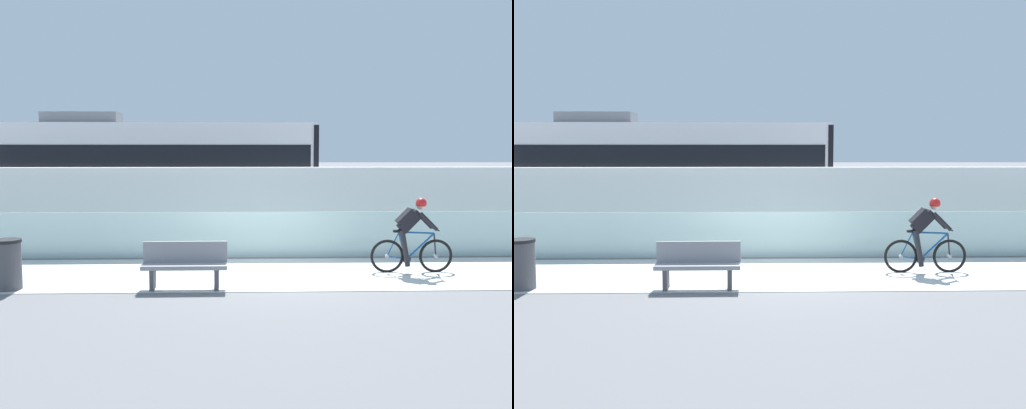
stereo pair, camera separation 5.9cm
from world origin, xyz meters
TOP-DOWN VIEW (x-y plane):
  - ground_plane at (0.00, 0.00)m, footprint 200.00×200.00m
  - bike_path_deck at (0.00, 0.00)m, footprint 32.00×3.20m
  - glass_parapet at (0.00, 1.85)m, footprint 32.00×0.05m
  - concrete_barrier_wall at (0.00, 3.65)m, footprint 32.00×0.36m
  - tram_rail_near at (0.00, 6.13)m, footprint 32.00×0.08m
  - tram_rail_far at (0.00, 7.57)m, footprint 32.00×0.08m
  - tram at (-3.80, 6.85)m, footprint 11.06×2.54m
  - cyclist_on_bike at (2.96, -0.00)m, footprint 1.77×0.58m
  - trash_bin at (-5.05, -1.25)m, footprint 0.51×0.51m
  - bench at (-1.74, -1.29)m, footprint 1.60×0.45m

SIDE VIEW (x-z plane):
  - ground_plane at x=0.00m, z-range 0.00..0.00m
  - tram_rail_near at x=0.00m, z-range 0.00..0.01m
  - tram_rail_far at x=0.00m, z-range 0.00..0.01m
  - bike_path_deck at x=0.00m, z-range 0.00..0.01m
  - bench at x=-1.74m, z-range 0.03..0.92m
  - trash_bin at x=-5.05m, z-range 0.00..0.96m
  - glass_parapet at x=0.00m, z-range 0.00..1.12m
  - cyclist_on_bike at x=2.96m, z-range -0.01..1.60m
  - concrete_barrier_wall at x=0.00m, z-range 0.00..2.14m
  - tram at x=-3.80m, z-range -0.01..3.80m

